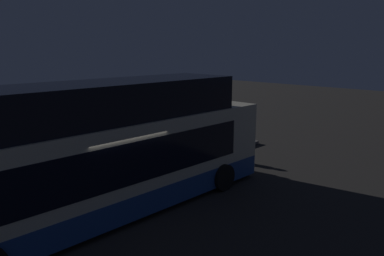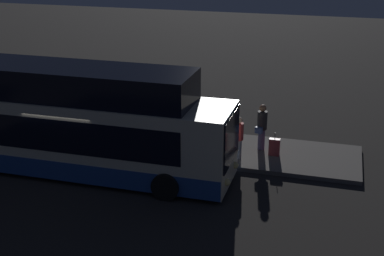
{
  "view_description": "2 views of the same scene",
  "coord_description": "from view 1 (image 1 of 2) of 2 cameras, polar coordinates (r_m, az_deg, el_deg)",
  "views": [
    {
      "loc": [
        -5.68,
        -8.94,
        4.81
      ],
      "look_at": [
        4.17,
        0.69,
        1.86
      ],
      "focal_mm": 35.0,
      "sensor_mm": 36.0,
      "label": 1
    },
    {
      "loc": [
        8.91,
        -15.86,
        8.32
      ],
      "look_at": [
        4.17,
        0.69,
        1.86
      ],
      "focal_mm": 50.0,
      "sensor_mm": 36.0,
      "label": 2
    }
  ],
  "objects": [
    {
      "name": "passenger_boarding",
      "position": [
        17.59,
        -2.03,
        0.08
      ],
      "size": [
        0.47,
        0.62,
        1.83
      ],
      "rotation": [
        0.0,
        0.0,
        2.87
      ],
      "color": "#4C476B",
      "rests_on": "platform"
    },
    {
      "name": "suitcase",
      "position": [
        17.82,
        0.35,
        -1.93
      ],
      "size": [
        0.41,
        0.2,
        0.91
      ],
      "color": "maroon",
      "rests_on": "platform"
    },
    {
      "name": "ground",
      "position": [
        11.63,
        -12.3,
        -12.63
      ],
      "size": [
        80.0,
        80.0,
        0.0
      ],
      "primitive_type": "plane",
      "color": "#2B2826"
    },
    {
      "name": "passenger_waiting",
      "position": [
        16.37,
        -1.19,
        -1.2
      ],
      "size": [
        0.58,
        0.61,
        1.64
      ],
      "rotation": [
        0.0,
        0.0,
        0.7
      ],
      "color": "gray",
      "rests_on": "platform"
    },
    {
      "name": "bus_lead",
      "position": [
        10.97,
        -14.18,
        -4.71
      ],
      "size": [
        11.81,
        2.8,
        3.89
      ],
      "color": "beige",
      "rests_on": "ground"
    },
    {
      "name": "platform",
      "position": [
        14.27,
        -19.66,
        -8.01
      ],
      "size": [
        20.0,
        3.33,
        0.16
      ],
      "color": "#605B56",
      "rests_on": "ground"
    }
  ]
}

